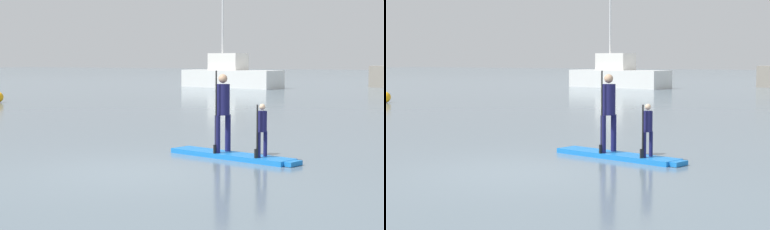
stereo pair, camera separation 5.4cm
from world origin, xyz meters
TOP-DOWN VIEW (x-y plane):
  - ground_plane at (0.00, 0.00)m, footprint 240.00×240.00m
  - paddleboard_near at (0.87, 2.33)m, footprint 3.06×1.16m
  - paddler_adult at (0.58, 2.38)m, footprint 0.34×0.50m
  - paddler_child_solo at (1.56, 2.17)m, footprint 0.22×0.37m
  - fishing_boat_green_midground at (-14.49, 32.58)m, footprint 8.06×3.73m

SIDE VIEW (x-z plane):
  - ground_plane at x=0.00m, z-range 0.00..0.00m
  - paddleboard_near at x=0.87m, z-range 0.00..0.10m
  - paddler_child_solo at x=1.56m, z-range 0.16..1.21m
  - fishing_boat_green_midground at x=-14.49m, z-range -2.62..4.35m
  - paddler_adult at x=0.58m, z-range 0.18..1.87m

